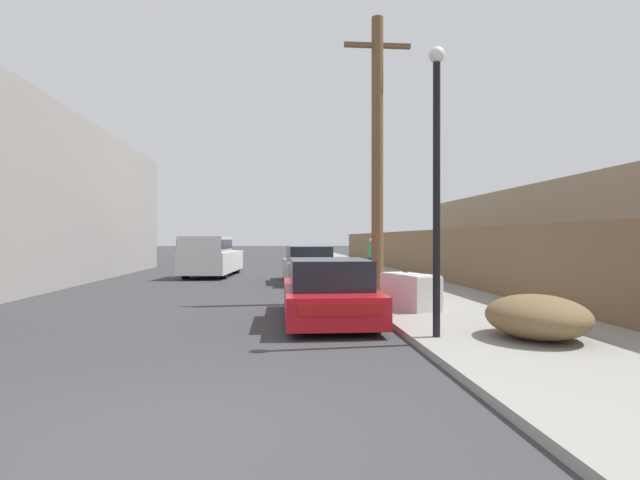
% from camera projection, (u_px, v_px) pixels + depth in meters
% --- Properties ---
extents(ground_plane, '(220.00, 220.00, 0.00)m').
position_uv_depth(ground_plane, '(155.00, 444.00, 4.16)').
color(ground_plane, '#38383A').
extents(sidewalk_curb, '(4.20, 63.00, 0.12)m').
position_uv_depth(sidewalk_curb, '(353.00, 268.00, 28.03)').
color(sidewalk_curb, gray).
rests_on(sidewalk_curb, ground).
extents(discarded_fridge, '(1.11, 1.74, 0.81)m').
position_uv_depth(discarded_fridge, '(410.00, 291.00, 11.42)').
color(discarded_fridge, silver).
rests_on(discarded_fridge, sidewalk_curb).
extents(parked_sports_car_red, '(1.81, 4.45, 1.30)m').
position_uv_depth(parked_sports_car_red, '(328.00, 293.00, 10.41)').
color(parked_sports_car_red, red).
rests_on(parked_sports_car_red, ground).
extents(car_parked_mid, '(1.99, 4.72, 1.42)m').
position_uv_depth(car_parked_mid, '(308.00, 265.00, 19.47)').
color(car_parked_mid, gray).
rests_on(car_parked_mid, ground).
extents(pickup_truck, '(2.37, 5.58, 1.81)m').
position_uv_depth(pickup_truck, '(211.00, 257.00, 22.36)').
color(pickup_truck, silver).
rests_on(pickup_truck, ground).
extents(utility_pole, '(1.80, 0.31, 7.53)m').
position_uv_depth(utility_pole, '(377.00, 154.00, 13.36)').
color(utility_pole, brown).
rests_on(utility_pole, sidewalk_curb).
extents(street_lamp, '(0.26, 0.26, 4.71)m').
position_uv_depth(street_lamp, '(437.00, 169.00, 8.09)').
color(street_lamp, black).
rests_on(street_lamp, sidewalk_curb).
extents(brush_pile, '(1.55, 1.83, 0.70)m').
position_uv_depth(brush_pile, '(537.00, 317.00, 7.97)').
color(brush_pile, brown).
rests_on(brush_pile, sidewalk_curb).
extents(wooden_fence, '(0.08, 37.05, 1.95)m').
position_uv_depth(wooden_fence, '(404.00, 251.00, 24.58)').
color(wooden_fence, brown).
rests_on(wooden_fence, sidewalk_curb).
extents(building_left_block, '(7.00, 18.22, 6.27)m').
position_uv_depth(building_left_block, '(17.00, 204.00, 20.59)').
color(building_left_block, gray).
rests_on(building_left_block, ground).
extents(building_right_house, '(6.00, 22.09, 3.53)m').
position_uv_depth(building_right_house, '(632.00, 237.00, 16.09)').
color(building_right_house, gray).
rests_on(building_right_house, ground).
extents(pedestrian, '(0.34, 0.34, 1.61)m').
position_uv_depth(pedestrian, '(372.00, 256.00, 22.14)').
color(pedestrian, '#282D42').
rests_on(pedestrian, sidewalk_curb).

